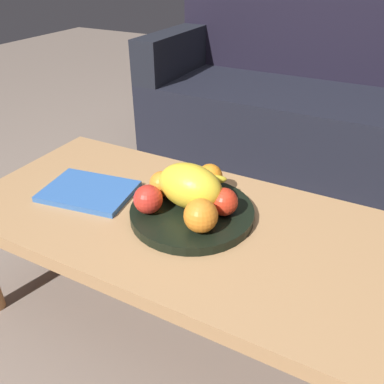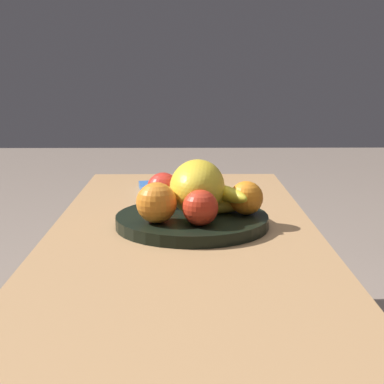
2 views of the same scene
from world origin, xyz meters
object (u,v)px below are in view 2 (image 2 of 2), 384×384
coffee_table (184,247)px  orange_left (246,198)px  fruit_bowl (192,221)px  melon_large_front (197,187)px  orange_front (156,203)px  orange_right (201,189)px  magazine (176,192)px  apple_front (163,189)px  apple_left (200,208)px  banana_bunch (222,201)px

coffee_table → orange_left: 0.17m
fruit_bowl → orange_left: orange_left is taller
melon_large_front → orange_left: melon_large_front is taller
fruit_bowl → orange_front: orange_front is taller
coffee_table → orange_front: bearing=-50.2°
orange_right → magazine: size_ratio=0.28×
coffee_table → orange_right: (-0.12, 0.04, 0.10)m
orange_right → magazine: bearing=-164.2°
coffee_table → magazine: 0.34m
apple_front → apple_left: 0.19m
orange_front → orange_right: bearing=150.3°
orange_right → banana_bunch: (0.09, 0.04, -0.01)m
coffee_table → orange_right: size_ratio=18.12×
coffee_table → orange_front: orange_front is taller
apple_left → fruit_bowl: bearing=-169.1°
fruit_bowl → orange_right: 0.12m
orange_left → orange_right: orange_left is taller
orange_front → apple_left: bearing=76.7°
orange_front → banana_bunch: bearing=119.2°
fruit_bowl → magazine: 0.32m
fruit_bowl → orange_front: bearing=-49.7°
melon_large_front → apple_left: bearing=2.7°
apple_front → orange_front: bearing=-2.8°
fruit_bowl → orange_right: (-0.10, 0.02, 0.05)m
melon_large_front → banana_bunch: melon_large_front is taller
coffee_table → fruit_bowl: size_ratio=3.89×
orange_left → apple_left: 0.13m
coffee_table → orange_left: bearing=98.7°
melon_large_front → orange_right: (-0.09, 0.01, -0.02)m
orange_front → orange_left: size_ratio=1.15×
orange_left → banana_bunch: orange_left is taller
orange_front → apple_left: orange_front is taller
melon_large_front → apple_left: 0.10m
banana_bunch → magazine: banana_bunch is taller
orange_right → apple_front: (0.01, -0.09, 0.00)m
orange_left → magazine: 0.35m
orange_front → magazine: orange_front is taller
orange_left → orange_right: size_ratio=1.03×
melon_large_front → orange_front: (0.07, -0.08, -0.02)m
orange_left → apple_left: size_ratio=1.00×
coffee_table → magazine: bearing=-176.4°
apple_left → magazine: 0.40m
coffee_table → apple_front: size_ratio=16.86×
orange_left → fruit_bowl: bearing=-87.8°
coffee_table → orange_left: orange_left is taller
orange_left → magazine: bearing=-153.7°
orange_left → magazine: orange_left is taller
coffee_table → apple_front: apple_front is taller
orange_right → apple_left: apple_left is taller
coffee_table → melon_large_front: bearing=133.1°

